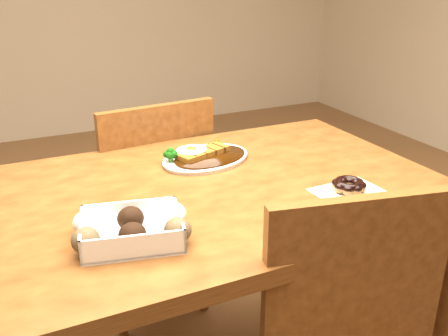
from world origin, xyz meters
name	(u,v)px	position (x,y,z in m)	size (l,w,h in m)	color
table	(215,220)	(0.00, 0.00, 0.65)	(1.20, 0.80, 0.75)	#502810
chair_far	(148,201)	(-0.03, 0.54, 0.48)	(0.46, 0.46, 0.87)	#502810
katsu_curry_plate	(204,156)	(0.05, 0.18, 0.76)	(0.31, 0.26, 0.05)	white
donut_box	(132,228)	(-0.27, -0.18, 0.78)	(0.25, 0.20, 0.06)	white
pon_de_ring	(349,186)	(0.29, -0.18, 0.77)	(0.18, 0.13, 0.03)	silver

